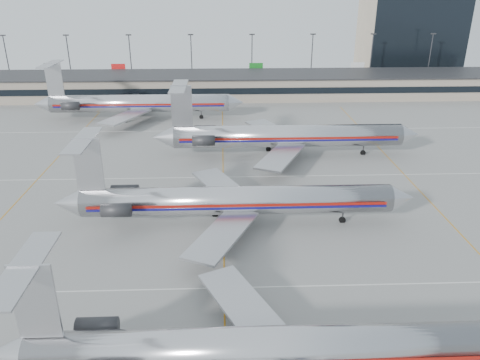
{
  "coord_description": "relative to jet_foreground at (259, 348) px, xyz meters",
  "views": [
    {
      "loc": [
        0.13,
        -30.48,
        29.51
      ],
      "look_at": [
        2.32,
        28.13,
        4.5
      ],
      "focal_mm": 35.0,
      "sensor_mm": 36.0,
      "label": 1
    }
  ],
  "objects": [
    {
      "name": "ground",
      "position": [
        -2.66,
        2.37,
        -3.31
      ],
      "size": [
        260.0,
        260.0,
        0.0
      ],
      "primitive_type": "plane",
      "color": "gray",
      "rests_on": "ground"
    },
    {
      "name": "apron_markings",
      "position": [
        -2.66,
        12.37,
        -3.3
      ],
      "size": [
        160.0,
        0.15,
        0.02
      ],
      "primitive_type": "cube",
      "color": "silver",
      "rests_on": "ground"
    },
    {
      "name": "terminal",
      "position": [
        -2.66,
        100.34,
        -0.15
      ],
      "size": [
        162.0,
        17.0,
        6.25
      ],
      "color": "gray",
      "rests_on": "ground"
    },
    {
      "name": "light_mast_row",
      "position": [
        -2.66,
        114.37,
        5.27
      ],
      "size": [
        163.6,
        0.4,
        15.28
      ],
      "color": "#38383D",
      "rests_on": "ground"
    },
    {
      "name": "distant_building",
      "position": [
        59.34,
        130.37,
        9.19
      ],
      "size": [
        30.0,
        20.0,
        25.0
      ],
      "primitive_type": "cube",
      "color": "tan",
      "rests_on": "ground"
    },
    {
      "name": "jet_foreground",
      "position": [
        0.0,
        0.0,
        0.0
      ],
      "size": [
        43.59,
        25.67,
        11.41
      ],
      "color": "silver",
      "rests_on": "ground"
    },
    {
      "name": "jet_second_row",
      "position": [
        -1.81,
        26.21,
        0.22
      ],
      "size": [
        46.47,
        27.36,
        12.16
      ],
      "color": "silver",
      "rests_on": "ground"
    },
    {
      "name": "jet_third_row",
      "position": [
        8.09,
        52.15,
        0.52
      ],
      "size": [
        48.29,
        29.7,
        13.2
      ],
      "color": "silver",
      "rests_on": "ground"
    },
    {
      "name": "jet_back_row",
      "position": [
        -22.45,
        77.91,
        0.47
      ],
      "size": [
        47.68,
        29.33,
        13.04
      ],
      "color": "silver",
      "rests_on": "ground"
    }
  ]
}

